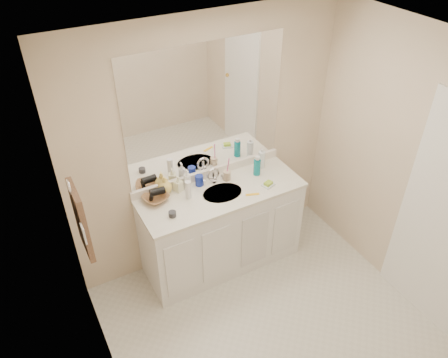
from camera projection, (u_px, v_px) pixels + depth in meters
floor at (279, 338)px, 3.71m from camera, size 2.60×2.60×0.00m
ceiling at (312, 67)px, 2.31m from camera, size 2.60×2.60×0.02m
wall_back at (207, 147)px, 3.94m from camera, size 2.60×0.02×2.40m
wall_left at (107, 308)px, 2.51m from camera, size 0.02×2.60×2.40m
wall_right at (423, 181)px, 3.52m from camera, size 0.02×2.60×2.40m
vanity_cabinet at (222, 229)px, 4.20m from camera, size 1.50×0.55×0.85m
countertop at (221, 193)px, 3.94m from camera, size 1.52×0.57×0.03m
backsplash at (208, 173)px, 4.09m from camera, size 1.52×0.03×0.08m
sink_basin at (222, 194)px, 3.92m from camera, size 0.37×0.37×0.02m
faucet at (213, 177)px, 4.01m from camera, size 0.02×0.02×0.11m
mirror at (206, 111)px, 3.72m from camera, size 1.48×0.01×1.20m
blue_mug at (199, 180)px, 3.98m from camera, size 0.08×0.08×0.10m
tan_cup at (227, 176)px, 4.05m from camera, size 0.09×0.09×0.09m
toothbrush at (228, 166)px, 3.99m from camera, size 0.02×0.04×0.18m
mouthwash_bottle at (257, 167)px, 4.10m from camera, size 0.07×0.07×0.16m
clear_pump_bottle at (262, 160)px, 4.19m from camera, size 0.08×0.08×0.17m
soap_dish at (268, 185)px, 4.00m from camera, size 0.13×0.11×0.01m
green_soap at (268, 183)px, 3.99m from camera, size 0.09×0.07×0.03m
orange_comb at (253, 194)px, 3.89m from camera, size 0.12×0.06×0.01m
dark_jar at (172, 214)px, 3.64m from camera, size 0.08×0.08×0.05m
extra_white_bottle at (188, 190)px, 3.81m from camera, size 0.06×0.06×0.17m
soap_bottle_white at (187, 179)px, 3.93m from camera, size 0.08×0.08×0.19m
soap_bottle_cream at (178, 184)px, 3.90m from camera, size 0.09×0.09×0.15m
soap_bottle_yellow at (165, 185)px, 3.87m from camera, size 0.16×0.16×0.16m
wicker_basket at (156, 198)px, 3.81m from camera, size 0.28×0.28×0.05m
hair_dryer at (157, 192)px, 3.78m from camera, size 0.13×0.07×0.07m
towel_ring at (69, 187)px, 2.87m from camera, size 0.01×0.11×0.11m
hand_towel at (81, 221)px, 3.05m from camera, size 0.04×0.32×0.55m
switch_plate at (84, 234)px, 2.87m from camera, size 0.01×0.08×0.13m
door at (446, 222)px, 3.42m from camera, size 0.02×0.82×2.00m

